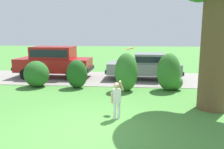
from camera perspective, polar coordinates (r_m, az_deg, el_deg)
The scene contains 10 objects.
ground_plane at distance 6.91m, azimuth -5.07°, elevation -13.50°, with size 80.00×80.00×0.00m, color #478438.
driveway_strip at distance 14.11m, azimuth 0.30°, elevation -0.99°, with size 28.00×4.40×0.02m, color gray.
shrub_near_tree at distance 12.60m, azimuth -18.02°, elevation -0.12°, with size 1.29×1.20×1.34m.
shrub_centre_left at distance 11.80m, azimuth -8.60°, elevation 0.11°, with size 1.07×0.87×1.43m.
shrub_centre at distance 11.08m, azimuth 3.54°, elevation 0.60°, with size 1.09×1.07×1.83m.
shrub_centre_right at distance 11.54m, azimuth 13.98°, elevation 0.16°, with size 1.28×1.14×1.81m.
parked_sedan at distance 13.87m, azimuth 8.20°, elevation 2.22°, with size 4.46×2.22×1.56m.
parked_suv at distance 14.76m, azimuth -14.09°, elevation 3.40°, with size 4.76×2.22×1.92m.
child_thrower at distance 7.52m, azimuth 1.18°, elevation -5.66°, with size 0.43×0.32×1.29m.
frisbee at distance 8.41m, azimuth 4.48°, elevation 6.43°, with size 0.29×0.28×0.11m.
Camera 1 is at (1.15, -6.22, 2.80)m, focal length 37.25 mm.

